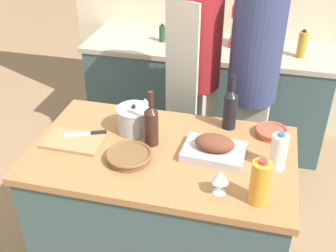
# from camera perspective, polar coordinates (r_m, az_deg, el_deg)

# --- Properties ---
(kitchen_island) EXTENTS (1.39, 0.81, 0.88)m
(kitchen_island) POSITION_cam_1_polar(r_m,az_deg,el_deg) (2.51, -0.68, -11.53)
(kitchen_island) COLOR #3D565B
(kitchen_island) RESTS_ON ground_plane
(back_counter) EXTENTS (2.05, 0.60, 0.88)m
(back_counter) POSITION_cam_1_polar(r_m,az_deg,el_deg) (3.71, 5.10, 4.39)
(back_counter) COLOR #3D565B
(back_counter) RESTS_ON ground_plane
(roasting_pan) EXTENTS (0.33, 0.24, 0.12)m
(roasting_pan) POSITION_cam_1_polar(r_m,az_deg,el_deg) (2.18, 6.28, -3.01)
(roasting_pan) COLOR #BCBCC1
(roasting_pan) RESTS_ON kitchen_island
(wicker_basket) EXTENTS (0.24, 0.24, 0.05)m
(wicker_basket) POSITION_cam_1_polar(r_m,az_deg,el_deg) (2.15, -5.29, -4.06)
(wicker_basket) COLOR brown
(wicker_basket) RESTS_ON kitchen_island
(cutting_board) EXTENTS (0.32, 0.20, 0.02)m
(cutting_board) POSITION_cam_1_polar(r_m,az_deg,el_deg) (2.34, -12.65, -2.01)
(cutting_board) COLOR #AD7F51
(cutting_board) RESTS_ON kitchen_island
(stock_pot) EXTENTS (0.19, 0.19, 0.17)m
(stock_pot) POSITION_cam_1_polar(r_m,az_deg,el_deg) (2.35, -4.59, 0.90)
(stock_pot) COLOR #B7B7BC
(stock_pot) RESTS_ON kitchen_island
(mixing_bowl) EXTENTS (0.18, 0.18, 0.04)m
(mixing_bowl) POSITION_cam_1_polar(r_m,az_deg,el_deg) (2.40, 13.82, -0.75)
(mixing_bowl) COLOR #A84C38
(mixing_bowl) RESTS_ON kitchen_island
(juice_jug) EXTENTS (0.09, 0.09, 0.23)m
(juice_jug) POSITION_cam_1_polar(r_m,az_deg,el_deg) (1.90, 12.33, -7.48)
(juice_jug) COLOR orange
(juice_jug) RESTS_ON kitchen_island
(milk_jug) EXTENTS (0.08, 0.08, 0.21)m
(milk_jug) POSITION_cam_1_polar(r_m,az_deg,el_deg) (2.12, 14.76, -3.38)
(milk_jug) COLOR white
(milk_jug) RESTS_ON kitchen_island
(wine_bottle_green) EXTENTS (0.07, 0.07, 0.32)m
(wine_bottle_green) POSITION_cam_1_polar(r_m,az_deg,el_deg) (2.21, -2.26, 0.28)
(wine_bottle_green) COLOR #381E19
(wine_bottle_green) RESTS_ON kitchen_island
(wine_bottle_dark) EXTENTS (0.08, 0.08, 0.33)m
(wine_bottle_dark) POSITION_cam_1_polar(r_m,az_deg,el_deg) (2.37, 8.44, 2.46)
(wine_bottle_dark) COLOR black
(wine_bottle_dark) RESTS_ON kitchen_island
(wine_glass_left) EXTENTS (0.08, 0.08, 0.13)m
(wine_glass_left) POSITION_cam_1_polar(r_m,az_deg,el_deg) (1.92, 7.09, -6.88)
(wine_glass_left) COLOR silver
(wine_glass_left) RESTS_ON kitchen_island
(wine_glass_right) EXTENTS (0.08, 0.08, 0.13)m
(wine_glass_right) POSITION_cam_1_polar(r_m,az_deg,el_deg) (2.47, -3.10, 3.07)
(wine_glass_right) COLOR silver
(wine_glass_right) RESTS_ON kitchen_island
(knife_chef) EXTENTS (0.22, 0.12, 0.01)m
(knife_chef) POSITION_cam_1_polar(r_m,az_deg,el_deg) (2.37, -10.90, -0.99)
(knife_chef) COLOR #B7B7BC
(knife_chef) RESTS_ON cutting_board
(stand_mixer) EXTENTS (0.18, 0.14, 0.33)m
(stand_mixer) POSITION_cam_1_polar(r_m,az_deg,el_deg) (3.51, 9.96, 12.74)
(stand_mixer) COLOR #B22323
(stand_mixer) RESTS_ON back_counter
(condiment_bottle_tall) EXTENTS (0.06, 0.06, 0.15)m
(condiment_bottle_tall) POSITION_cam_1_polar(r_m,az_deg,el_deg) (3.58, -0.76, 12.41)
(condiment_bottle_tall) COLOR #234C28
(condiment_bottle_tall) RESTS_ON back_counter
(condiment_bottle_short) EXTENTS (0.07, 0.07, 0.22)m
(condiment_bottle_short) POSITION_cam_1_polar(r_m,az_deg,el_deg) (3.42, 17.70, 10.47)
(condiment_bottle_short) COLOR #B28E2D
(condiment_bottle_short) RESTS_ON back_counter
(person_cook_aproned) EXTENTS (0.35, 0.37, 1.80)m
(person_cook_aproned) POSITION_cam_1_polar(r_m,az_deg,el_deg) (2.86, 3.75, 8.19)
(person_cook_aproned) COLOR beige
(person_cook_aproned) RESTS_ON ground_plane
(person_cook_guest) EXTENTS (0.32, 0.32, 1.75)m
(person_cook_guest) POSITION_cam_1_polar(r_m,az_deg,el_deg) (2.79, 11.42, 6.26)
(person_cook_guest) COLOR beige
(person_cook_guest) RESTS_ON ground_plane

